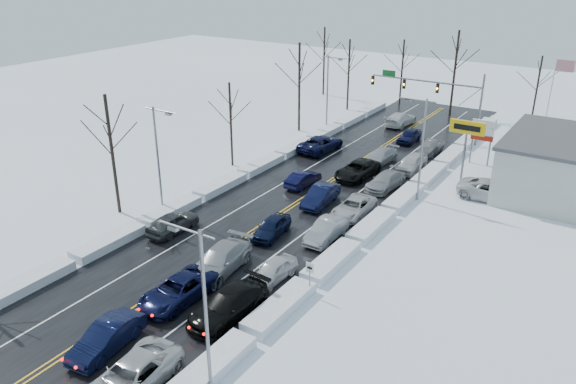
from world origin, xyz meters
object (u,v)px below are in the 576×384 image
Objects in this scene: flagpole at (551,97)px; tires_plus_sign at (467,132)px; traffic_signal_mast at (437,92)px; oncoming_car_0 at (303,186)px.

tires_plus_sign is at bearing -108.44° from flagpole.
traffic_signal_mast is at bearing 120.46° from tires_plus_sign.
oncoming_car_0 is (-5.03, -20.79, -5.48)m from traffic_signal_mast.
tires_plus_sign is 15.75m from oncoming_car_0.
traffic_signal_mast is 13.92m from tires_plus_sign.
oncoming_car_0 is at bearing -143.96° from tires_plus_sign.
flagpole is at bearing -123.02° from oncoming_car_0.
flagpole reaches higher than traffic_signal_mast.
flagpole is at bearing 71.56° from tires_plus_sign.
tires_plus_sign is 14.79m from flagpole.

